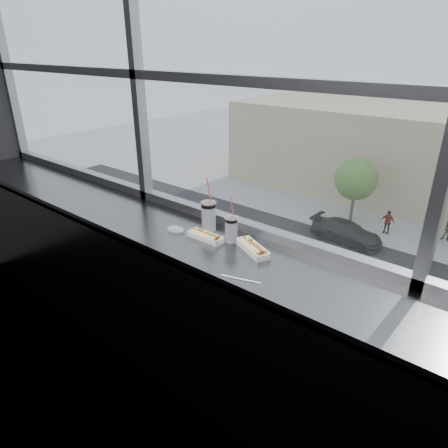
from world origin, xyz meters
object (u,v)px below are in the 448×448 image
Objects in this scene: hotdog_tray_right at (253,247)px; wrapper at (176,229)px; car_near_b at (324,287)px; pedestrian_a at (388,220)px; car_far_a at (347,229)px; loose_straw at (240,279)px; tree_left at (356,179)px; soda_cup_right at (231,228)px; soda_cup_left at (209,215)px; pedestrian_b at (448,229)px; hotdog_tray_left at (205,236)px.

wrapper is (-0.54, -0.09, -0.01)m from hotdog_tray_right.
wrapper is 20.55m from car_near_b.
car_far_a is at bearing -117.77° from pedestrian_a.
loose_straw is 0.03× the size of car_far_a.
loose_straw is 31.39m from tree_left.
hotdog_tray_right reaches higher than pedestrian_a.
car_far_a is (-8.40, 24.18, -11.12)m from soda_cup_right.
loose_straw is 0.10× the size of pedestrian_a.
loose_straw is 30.74m from pedestrian_a.
soda_cup_left reaches higher than tree_left.
soda_cup_right is at bearing -84.65° from pedestrian_b.
car_far_a is (-8.04, 24.30, -11.04)m from wrapper.
loose_straw is (0.52, -0.35, -0.10)m from soda_cup_left.
soda_cup_left is at bearing -163.84° from hotdog_tray_right.
soda_cup_right is at bearing -10.21° from soda_cup_left.
tree_left is at bearing 20.56° from car_far_a.
hotdog_tray_right reaches higher than car_near_b.
car_far_a is at bearing 108.30° from wrapper.
wrapper is 0.02× the size of car_far_a.
wrapper is at bearing 145.77° from loose_straw.
loose_straw is at bearing -158.07° from car_far_a.
tree_left is (-3.09, 0.62, 2.41)m from pedestrian_a.
tree_left is (-9.50, 28.15, -8.66)m from soda_cup_left.
hotdog_tray_left is 0.04× the size of car_near_b.
hotdog_tray_left is 0.17m from soda_cup_right.
pedestrian_a is 0.42× the size of tree_left.
car_far_a is at bearing 109.15° from soda_cup_right.
soda_cup_right is 0.44m from loose_straw.
hotdog_tray_right is 27.96m from car_far_a.
soda_cup_right is at bearing -158.48° from car_far_a.
hotdog_tray_left is 0.05× the size of tree_left.
tree_left is at bearing 108.58° from hotdog_tray_left.
car_far_a is 4.88m from tree_left.
soda_cup_right reaches higher than wrapper.
hotdog_tray_right is at bearing -70.69° from tree_left.
hotdog_tray_right reaches higher than car_far_a.
soda_cup_left is at bearing -76.90° from pedestrian_a.
soda_cup_left is (-0.39, 0.06, 0.08)m from hotdog_tray_right.
soda_cup_right is 27.91m from car_far_a.
hotdog_tray_right is at bearing -7.62° from soda_cup_right.
hotdog_tray_right is at bearing -84.31° from pedestrian_b.
pedestrian_b is at bearing 95.35° from soda_cup_right.
car_near_b is at bearing 109.71° from wrapper.
hotdog_tray_left reaches higher than tree_left.
soda_cup_left is 0.19× the size of pedestrian_b.
soda_cup_right is at bearing 29.64° from hotdog_tray_left.
pedestrian_a is (-6.48, 27.64, -10.99)m from hotdog_tray_left.
wrapper is (-0.36, -0.11, -0.07)m from soda_cup_right.
pedestrian_a is (1.78, 3.38, 0.06)m from car_far_a.
hotdog_tray_left is 0.11× the size of pedestrian_a.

